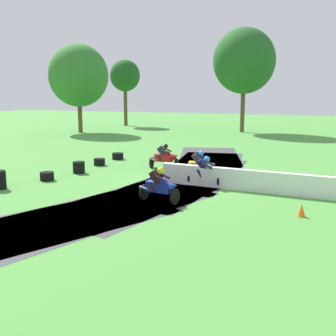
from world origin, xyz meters
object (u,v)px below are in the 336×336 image
motorcycle_chase_green (206,172)px  traffic_cone (301,210)px  motorcycle_fourth_red (165,157)px  tire_stack_extra_a (118,156)px  motorcycle_trailing_yellow (200,165)px  tire_stack_mid_a (47,176)px  tire_stack_far (99,162)px  tire_stack_mid_b (79,167)px  motorcycle_lead_blue (160,185)px

motorcycle_chase_green → traffic_cone: bearing=-36.9°
motorcycle_fourth_red → tire_stack_extra_a: 4.36m
motorcycle_chase_green → tire_stack_extra_a: 8.86m
motorcycle_trailing_yellow → tire_stack_mid_a: size_ratio=2.58×
traffic_cone → motorcycle_trailing_yellow: bearing=136.7°
tire_stack_mid_a → tire_stack_far: 4.44m
motorcycle_trailing_yellow → tire_stack_mid_b: size_ratio=2.76×
tire_stack_mid_b → tire_stack_far: 2.37m
motorcycle_trailing_yellow → traffic_cone: (5.05, -4.76, -0.44)m
tire_stack_far → traffic_cone: (11.45, -6.01, 0.02)m
motorcycle_fourth_red → tire_stack_mid_a: (-4.06, -4.88, -0.46)m
tire_stack_mid_b → tire_stack_extra_a: tire_stack_mid_b is taller
motorcycle_trailing_yellow → traffic_cone: 6.95m
tire_stack_mid_a → tire_stack_extra_a: size_ratio=0.94×
tire_stack_mid_a → traffic_cone: (11.66, -1.58, 0.02)m
tire_stack_mid_b → traffic_cone: tire_stack_mid_b is taller
motorcycle_chase_green → motorcycle_fourth_red: bearing=135.6°
tire_stack_mid_a → traffic_cone: traffic_cone is taller
tire_stack_mid_a → tire_stack_extra_a: 6.74m
motorcycle_lead_blue → tire_stack_mid_b: bearing=148.5°
motorcycle_trailing_yellow → motorcycle_fourth_red: motorcycle_fourth_red is taller
motorcycle_fourth_red → motorcycle_lead_blue: bearing=-69.3°
motorcycle_lead_blue → tire_stack_mid_b: (-6.14, 3.76, -0.36)m
motorcycle_lead_blue → motorcycle_chase_green: (0.83, 3.33, -0.01)m
motorcycle_trailing_yellow → tire_stack_far: (-6.41, 1.25, -0.46)m
motorcycle_trailing_yellow → traffic_cone: motorcycle_trailing_yellow is taller
tire_stack_mid_a → tire_stack_mid_b: 2.12m
tire_stack_extra_a → traffic_cone: bearing=-35.8°
motorcycle_lead_blue → tire_stack_mid_b: 7.21m
motorcycle_trailing_yellow → tire_stack_extra_a: motorcycle_trailing_yellow is taller
motorcycle_fourth_red → motorcycle_chase_green: bearing=-44.4°
tire_stack_far → tire_stack_mid_b: bearing=-85.2°
motorcycle_trailing_yellow → tire_stack_mid_b: motorcycle_trailing_yellow is taller
motorcycle_lead_blue → tire_stack_far: motorcycle_lead_blue is taller
tire_stack_extra_a → motorcycle_chase_green: bearing=-35.2°
motorcycle_lead_blue → tire_stack_extra_a: size_ratio=2.46×
motorcycle_trailing_yellow → tire_stack_far: size_ratio=2.66×
tire_stack_extra_a → tire_stack_far: bearing=-88.3°
motorcycle_lead_blue → tire_stack_far: size_ratio=2.70×
motorcycle_lead_blue → motorcycle_fourth_red: 7.02m
traffic_cone → tire_stack_mid_b: bearing=162.0°
motorcycle_lead_blue → tire_stack_mid_a: (-6.54, 1.69, -0.46)m
motorcycle_lead_blue → traffic_cone: (5.12, 0.10, -0.44)m
motorcycle_trailing_yellow → tire_stack_mid_a: (-6.61, -3.18, -0.46)m
motorcycle_lead_blue → motorcycle_chase_green: 3.43m
motorcycle_fourth_red → tire_stack_far: (-3.86, -0.45, -0.46)m
tire_stack_mid_a → tire_stack_far: bearing=87.4°
motorcycle_trailing_yellow → motorcycle_fourth_red: bearing=146.3°
motorcycle_trailing_yellow → tire_stack_extra_a: size_ratio=2.42×
motorcycle_lead_blue → motorcycle_trailing_yellow: motorcycle_lead_blue is taller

